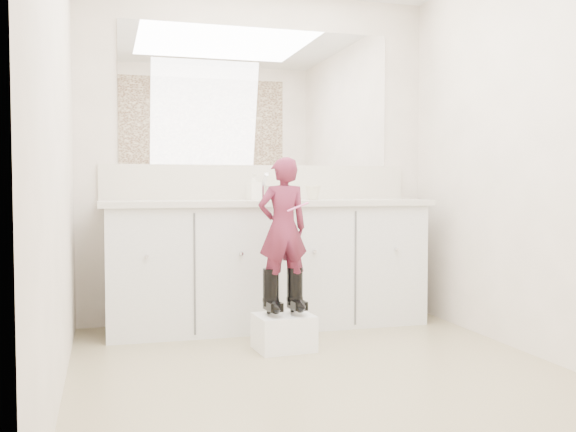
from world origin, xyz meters
name	(u,v)px	position (x,y,z in m)	size (l,w,h in m)	color
floor	(325,375)	(0.00, 0.00, 0.00)	(3.00, 3.00, 0.00)	#938260
wall_back	(258,157)	(0.00, 1.50, 1.20)	(2.60, 2.60, 0.00)	beige
wall_front	(498,113)	(0.00, -1.50, 1.20)	(2.60, 2.60, 0.00)	beige
wall_left	(57,140)	(-1.30, 0.00, 1.20)	(3.00, 3.00, 0.00)	beige
wall_right	(542,149)	(1.30, 0.00, 1.20)	(3.00, 3.00, 0.00)	beige
vanity_cabinet	(268,266)	(0.00, 1.23, 0.42)	(2.20, 0.55, 0.85)	silver
countertop	(268,203)	(0.00, 1.21, 0.87)	(2.28, 0.58, 0.04)	beige
backsplash	(259,182)	(0.00, 1.49, 1.02)	(2.28, 0.03, 0.25)	beige
mirror	(259,97)	(0.00, 1.49, 1.64)	(2.00, 0.02, 1.00)	white
faucet	(262,192)	(0.00, 1.38, 0.94)	(0.08, 0.08, 0.10)	silver
cup	(313,193)	(0.31, 1.15, 0.94)	(0.11, 0.11, 0.10)	beige
soap_bottle	(254,187)	(-0.09, 1.25, 0.98)	(0.08, 0.08, 0.18)	white
step_stool	(284,332)	(-0.07, 0.56, 0.11)	(0.34, 0.28, 0.21)	white
boot_left	(271,292)	(-0.14, 0.58, 0.35)	(0.10, 0.19, 0.28)	black
boot_right	(295,290)	(0.01, 0.58, 0.35)	(0.10, 0.19, 0.28)	black
toddler	(283,228)	(-0.07, 0.58, 0.74)	(0.31, 0.20, 0.84)	#9C3053
toothbrush	(298,207)	(0.00, 0.50, 0.86)	(0.01, 0.01, 0.14)	pink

